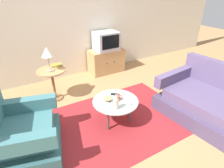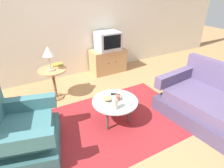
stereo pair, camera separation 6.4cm
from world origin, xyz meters
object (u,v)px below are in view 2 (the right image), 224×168
at_px(armchair, 20,135).
at_px(tv_remote_silver, 127,103).
at_px(coffee_table, 115,103).
at_px(television, 108,41).
at_px(tv_stand, 108,61).
at_px(book, 58,65).
at_px(vase, 115,102).
at_px(couch, 213,105).
at_px(table_lamp, 48,52).
at_px(side_table, 53,78).
at_px(tv_remote_dark, 115,94).
at_px(bowl, 107,99).
at_px(mug, 117,98).

distance_m(armchair, tv_remote_silver, 1.50).
bearing_deg(coffee_table, television, 65.25).
bearing_deg(tv_stand, book, -160.54).
height_order(vase, tv_remote_silver, vase).
height_order(television, vase, television).
relative_size(couch, tv_stand, 1.96).
xyz_separation_m(armchair, table_lamp, (0.69, 1.12, 0.64)).
bearing_deg(side_table, vase, -68.21).
distance_m(tv_stand, vase, 2.18).
bearing_deg(coffee_table, couch, -26.55).
distance_m(tv_stand, tv_remote_dark, 1.81).
xyz_separation_m(couch, book, (-1.90, 2.02, 0.34)).
relative_size(coffee_table, vase, 2.93).
relative_size(side_table, table_lamp, 1.38).
bearing_deg(bowl, television, 61.76).
relative_size(couch, bowl, 10.53).
distance_m(table_lamp, tv_remote_silver, 1.62).
distance_m(side_table, television, 1.62).
relative_size(television, mug, 4.30).
distance_m(tv_stand, tv_remote_silver, 2.06).
height_order(tv_stand, tv_remote_silver, tv_stand).
distance_m(side_table, book, 0.27).
xyz_separation_m(side_table, vase, (0.54, -1.36, 0.08)).
bearing_deg(vase, armchair, 170.21).
bearing_deg(tv_stand, bowl, -118.04).
xyz_separation_m(television, tv_remote_dark, (-0.73, -1.63, -0.38)).
bearing_deg(television, couch, -76.91).
bearing_deg(television, book, -161.13).
height_order(tv_stand, vase, vase).
bearing_deg(tv_remote_silver, coffee_table, 36.27).
relative_size(coffee_table, side_table, 1.17).
relative_size(armchair, tv_remote_dark, 8.05).
relative_size(side_table, television, 1.10).
distance_m(coffee_table, book, 1.44).
height_order(side_table, television, television).
xyz_separation_m(couch, mug, (-1.36, 0.69, 0.17)).
bearing_deg(mug, vase, -129.39).
bearing_deg(vase, television, 64.77).
height_order(couch, table_lamp, table_lamp).
bearing_deg(book, vase, -67.26).
relative_size(coffee_table, bowl, 4.52).
bearing_deg(couch, tv_remote_dark, 51.25).
bearing_deg(tv_remote_dark, couch, -169.98).
height_order(armchair, tv_remote_dark, armchair).
bearing_deg(tv_remote_dark, vase, 102.47).
relative_size(couch, book, 7.52).
relative_size(tv_stand, bowl, 5.37).
bearing_deg(mug, tv_remote_dark, 72.80).
bearing_deg(vase, bowl, 90.26).
relative_size(television, book, 2.50).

